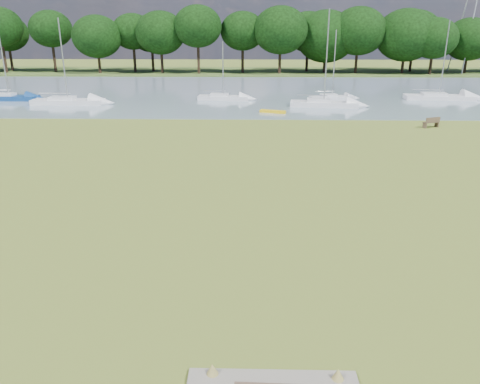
{
  "coord_description": "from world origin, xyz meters",
  "views": [
    {
      "loc": [
        -0.57,
        -22.07,
        8.27
      ],
      "look_at": [
        -1.08,
        -2.0,
        1.19
      ],
      "focal_mm": 35.0,
      "sensor_mm": 36.0,
      "label": 1
    }
  ],
  "objects_px": {
    "sailboat_7": "(223,96)",
    "sailboat_5": "(323,102)",
    "sailboat_3": "(439,96)",
    "sailboat_2": "(67,100)",
    "sailboat_6": "(8,96)",
    "riverbank_bench": "(432,122)",
    "kayak": "(273,112)",
    "sailboat_4": "(332,96)"
  },
  "relations": [
    {
      "from": "sailboat_2",
      "to": "sailboat_7",
      "type": "distance_m",
      "value": 17.81
    },
    {
      "from": "sailboat_7",
      "to": "sailboat_5",
      "type": "bearing_deg",
      "value": -17.81
    },
    {
      "from": "riverbank_bench",
      "to": "sailboat_6",
      "type": "distance_m",
      "value": 47.06
    },
    {
      "from": "sailboat_3",
      "to": "kayak",
      "type": "bearing_deg",
      "value": -149.85
    },
    {
      "from": "kayak",
      "to": "sailboat_4",
      "type": "distance_m",
      "value": 11.54
    },
    {
      "from": "sailboat_2",
      "to": "kayak",
      "type": "bearing_deg",
      "value": -12.18
    },
    {
      "from": "kayak",
      "to": "sailboat_7",
      "type": "bearing_deg",
      "value": 141.91
    },
    {
      "from": "sailboat_5",
      "to": "kayak",
      "type": "bearing_deg",
      "value": -136.9
    },
    {
      "from": "sailboat_4",
      "to": "sailboat_5",
      "type": "bearing_deg",
      "value": -122.51
    },
    {
      "from": "sailboat_3",
      "to": "sailboat_4",
      "type": "height_order",
      "value": "sailboat_3"
    },
    {
      "from": "sailboat_4",
      "to": "sailboat_2",
      "type": "bearing_deg",
      "value": 174.05
    },
    {
      "from": "sailboat_2",
      "to": "sailboat_3",
      "type": "xyz_separation_m",
      "value": [
        43.4,
        4.91,
        -0.04
      ]
    },
    {
      "from": "sailboat_6",
      "to": "sailboat_3",
      "type": "bearing_deg",
      "value": 2.44
    },
    {
      "from": "sailboat_3",
      "to": "sailboat_6",
      "type": "height_order",
      "value": "sailboat_6"
    },
    {
      "from": "sailboat_5",
      "to": "sailboat_4",
      "type": "bearing_deg",
      "value": 77.96
    },
    {
      "from": "sailboat_5",
      "to": "sailboat_6",
      "type": "distance_m",
      "value": 37.03
    },
    {
      "from": "sailboat_2",
      "to": "sailboat_7",
      "type": "xyz_separation_m",
      "value": [
        17.38,
        3.88,
        -0.07
      ]
    },
    {
      "from": "riverbank_bench",
      "to": "sailboat_3",
      "type": "height_order",
      "value": "sailboat_3"
    },
    {
      "from": "riverbank_bench",
      "to": "sailboat_3",
      "type": "distance_m",
      "value": 18.14
    },
    {
      "from": "sailboat_3",
      "to": "sailboat_5",
      "type": "bearing_deg",
      "value": -154.16
    },
    {
      "from": "sailboat_3",
      "to": "sailboat_6",
      "type": "distance_m",
      "value": 51.58
    },
    {
      "from": "kayak",
      "to": "sailboat_6",
      "type": "relative_size",
      "value": 0.29
    },
    {
      "from": "sailboat_2",
      "to": "sailboat_6",
      "type": "bearing_deg",
      "value": 161.03
    },
    {
      "from": "sailboat_4",
      "to": "sailboat_6",
      "type": "bearing_deg",
      "value": 168.35
    },
    {
      "from": "sailboat_6",
      "to": "sailboat_7",
      "type": "bearing_deg",
      "value": 2.51
    },
    {
      "from": "riverbank_bench",
      "to": "kayak",
      "type": "height_order",
      "value": "riverbank_bench"
    },
    {
      "from": "riverbank_bench",
      "to": "sailboat_5",
      "type": "relative_size",
      "value": 0.16
    },
    {
      "from": "sailboat_3",
      "to": "sailboat_5",
      "type": "distance_m",
      "value": 15.83
    },
    {
      "from": "sailboat_2",
      "to": "sailboat_6",
      "type": "xyz_separation_m",
      "value": [
        -8.14,
        2.82,
        0.01
      ]
    },
    {
      "from": "sailboat_5",
      "to": "sailboat_7",
      "type": "relative_size",
      "value": 1.5
    },
    {
      "from": "kayak",
      "to": "sailboat_5",
      "type": "xyz_separation_m",
      "value": [
        5.67,
        4.09,
        0.39
      ]
    },
    {
      "from": "riverbank_bench",
      "to": "sailboat_7",
      "type": "height_order",
      "value": "sailboat_7"
    },
    {
      "from": "sailboat_5",
      "to": "sailboat_6",
      "type": "relative_size",
      "value": 1.09
    },
    {
      "from": "sailboat_2",
      "to": "sailboat_4",
      "type": "distance_m",
      "value": 30.62
    },
    {
      "from": "kayak",
      "to": "sailboat_2",
      "type": "distance_m",
      "value": 23.57
    },
    {
      "from": "riverbank_bench",
      "to": "sailboat_4",
      "type": "distance_m",
      "value": 16.92
    },
    {
      "from": "sailboat_4",
      "to": "sailboat_7",
      "type": "height_order",
      "value": "sailboat_4"
    },
    {
      "from": "riverbank_bench",
      "to": "sailboat_4",
      "type": "xyz_separation_m",
      "value": [
        -6.18,
        15.75,
        0.05
      ]
    },
    {
      "from": "sailboat_6",
      "to": "sailboat_7",
      "type": "xyz_separation_m",
      "value": [
        25.51,
        1.06,
        -0.08
      ]
    },
    {
      "from": "riverbank_bench",
      "to": "sailboat_2",
      "type": "distance_m",
      "value": 38.45
    },
    {
      "from": "riverbank_bench",
      "to": "sailboat_5",
      "type": "xyz_separation_m",
      "value": [
        -7.87,
        10.95,
        0.1
      ]
    },
    {
      "from": "sailboat_5",
      "to": "sailboat_7",
      "type": "distance_m",
      "value": 12.31
    }
  ]
}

